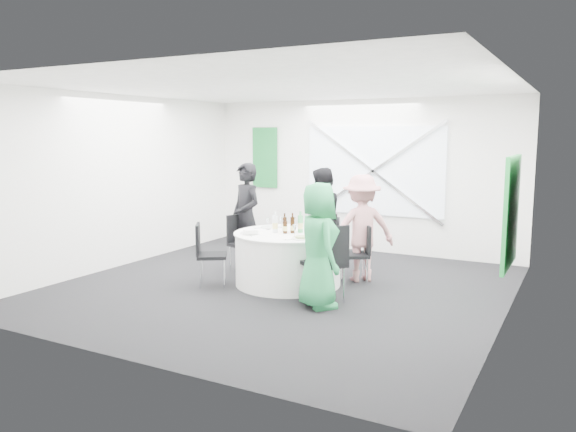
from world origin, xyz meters
The scene contains 45 objects.
floor centered at (0.00, 0.00, 0.00)m, with size 6.00×6.00×0.00m, color black.
ceiling centered at (0.00, 0.00, 2.80)m, with size 6.00×6.00×0.00m, color silver.
wall_back centered at (0.00, 3.00, 1.40)m, with size 6.00×6.00×0.00m, color white.
wall_front centered at (0.00, -3.00, 1.40)m, with size 6.00×6.00×0.00m, color white.
wall_left centered at (-3.00, 0.00, 1.40)m, with size 6.00×6.00×0.00m, color white.
wall_right centered at (3.00, 0.00, 1.40)m, with size 6.00×6.00×0.00m, color white.
window_panel centered at (0.30, 2.96, 1.50)m, with size 2.60×0.03×1.60m, color white.
window_brace_a centered at (0.30, 2.92, 1.50)m, with size 0.05×0.05×3.16m, color silver.
window_brace_b centered at (0.30, 2.92, 1.50)m, with size 0.05×0.05×3.16m, color silver.
green_banner centered at (-2.00, 2.95, 1.70)m, with size 0.55×0.04×1.20m, color #167239.
green_sign centered at (2.94, 0.60, 1.20)m, with size 0.05×1.20×1.40m, color #188431.
banquet_table centered at (0.00, 0.20, 0.38)m, with size 1.56×1.56×0.76m.
chair_back centered at (0.07, 1.23, 0.53)m, with size 0.44×0.45×0.91m.
chair_back_left centered at (-1.03, 0.55, 0.53)m, with size 0.52×0.52×0.90m.
chair_back_right centered at (0.90, 0.74, 0.50)m, with size 0.54×0.53×0.86m.
chair_front_right centered at (0.90, -0.39, 0.60)m, with size 0.64×0.64×1.02m.
chair_front_left centered at (-0.98, -0.44, 0.53)m, with size 0.57×0.57×0.90m.
person_man_back_left centered at (-1.00, 0.66, 0.86)m, with size 0.63×0.41×1.72m, color black.
person_man_back centered at (-0.02, 1.38, 0.82)m, with size 0.79×0.44×1.63m, color black.
person_woman_pink centered at (0.86, 0.90, 0.79)m, with size 1.02×0.47×1.58m, color tan.
person_woman_green centered at (0.85, -0.58, 0.79)m, with size 0.77×0.50×1.57m, color #27914F.
plate_back centered at (0.00, 0.77, 0.77)m, with size 0.27×0.27×0.01m.
plate_back_left centered at (-0.43, 0.44, 0.77)m, with size 0.30×0.30×0.01m.
plate_back_right centered at (0.51, 0.44, 0.78)m, with size 0.26×0.26×0.04m.
plate_front_right centered at (0.41, -0.16, 0.78)m, with size 0.29×0.29×0.04m.
plate_front_left centered at (-0.44, -0.13, 0.77)m, with size 0.27×0.27×0.01m.
napkin centered at (-0.38, -0.20, 0.80)m, with size 0.19×0.13×0.05m, color white.
beer_bottle_a centered at (-0.09, 0.27, 0.86)m, with size 0.06×0.06×0.27m.
beer_bottle_b centered at (0.03, 0.27, 0.87)m, with size 0.06×0.06×0.28m.
beer_bottle_c centered at (0.08, 0.19, 0.85)m, with size 0.06×0.06×0.25m.
beer_bottle_d centered at (0.00, 0.11, 0.85)m, with size 0.06×0.06×0.24m.
green_water_bottle centered at (0.16, 0.29, 0.88)m, with size 0.08×0.08×0.31m.
clear_water_bottle centered at (-0.16, 0.11, 0.88)m, with size 0.08×0.08×0.31m.
wine_glass_a centered at (-0.38, 0.28, 0.88)m, with size 0.07×0.07×0.17m.
wine_glass_b centered at (0.25, -0.06, 0.88)m, with size 0.07×0.07×0.17m.
wine_glass_c centered at (-0.29, 0.52, 0.88)m, with size 0.07×0.07×0.17m.
wine_glass_d centered at (-0.09, 0.54, 0.88)m, with size 0.07×0.07×0.17m.
fork_a centered at (0.29, -0.30, 0.76)m, with size 0.01×0.15×0.01m, color silver.
knife_a centered at (0.55, 0.02, 0.76)m, with size 0.01×0.15×0.01m, color silver.
fork_b centered at (-0.36, 0.65, 0.76)m, with size 0.01×0.15×0.01m, color silver.
knife_b centered at (-0.56, 0.31, 0.76)m, with size 0.01×0.15×0.01m, color silver.
fork_c centered at (0.12, 0.76, 0.76)m, with size 0.01×0.15×0.01m, color silver.
knife_c centered at (-0.15, 0.76, 0.76)m, with size 0.01×0.15×0.01m, color silver.
fork_d centered at (-0.53, -0.03, 0.76)m, with size 0.01×0.15×0.01m, color silver.
knife_d centered at (-0.33, -0.27, 0.76)m, with size 0.01×0.15×0.01m, color silver.
Camera 1 is at (3.75, -6.81, 2.15)m, focal length 35.00 mm.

